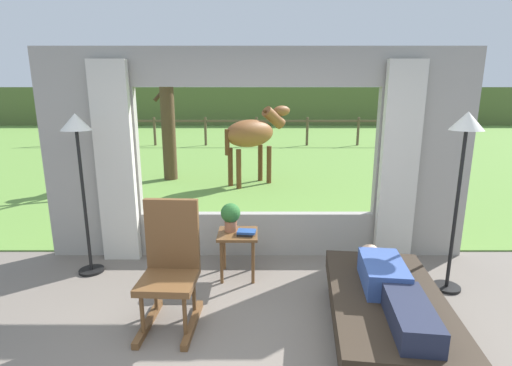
# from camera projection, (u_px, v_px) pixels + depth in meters

# --- Properties ---
(back_wall_with_window) EXTENTS (5.20, 0.12, 2.55)m
(back_wall_with_window) POSITION_uv_depth(u_px,v_px,m) (256.00, 158.00, 4.63)
(back_wall_with_window) COLOR #9E998E
(back_wall_with_window) RESTS_ON ground_plane
(curtain_panel_left) EXTENTS (0.44, 0.10, 2.40)m
(curtain_panel_left) POSITION_uv_depth(u_px,v_px,m) (114.00, 165.00, 4.50)
(curtain_panel_left) COLOR beige
(curtain_panel_left) RESTS_ON ground_plane
(curtain_panel_right) EXTENTS (0.44, 0.10, 2.40)m
(curtain_panel_right) POSITION_uv_depth(u_px,v_px,m) (398.00, 164.00, 4.52)
(curtain_panel_right) COLOR beige
(curtain_panel_right) RESTS_ON ground_plane
(outdoor_pasture_lawn) EXTENTS (36.00, 21.68, 0.02)m
(outdoor_pasture_lawn) POSITION_uv_depth(u_px,v_px,m) (255.00, 144.00, 15.53)
(outdoor_pasture_lawn) COLOR olive
(outdoor_pasture_lawn) RESTS_ON ground_plane
(distant_hill_ridge) EXTENTS (36.00, 2.00, 2.40)m
(distant_hill_ridge) POSITION_uv_depth(u_px,v_px,m) (255.00, 106.00, 24.83)
(distant_hill_ridge) COLOR #546533
(distant_hill_ridge) RESTS_ON ground_plane
(recliner_sofa) EXTENTS (1.10, 1.80, 0.42)m
(recliner_sofa) POSITION_uv_depth(u_px,v_px,m) (384.00, 316.00, 3.16)
(recliner_sofa) COLOR black
(recliner_sofa) RESTS_ON ground_plane
(reclining_person) EXTENTS (0.41, 1.44, 0.22)m
(reclining_person) POSITION_uv_depth(u_px,v_px,m) (389.00, 286.00, 3.04)
(reclining_person) COLOR #334C8C
(reclining_person) RESTS_ON recliner_sofa
(rocking_chair) EXTENTS (0.50, 0.70, 1.12)m
(rocking_chair) POSITION_uv_depth(u_px,v_px,m) (169.00, 265.00, 3.36)
(rocking_chair) COLOR brown
(rocking_chair) RESTS_ON ground_plane
(side_table) EXTENTS (0.44, 0.44, 0.52)m
(side_table) POSITION_uv_depth(u_px,v_px,m) (237.00, 241.00, 4.22)
(side_table) COLOR brown
(side_table) RESTS_ON ground_plane
(potted_plant) EXTENTS (0.22, 0.22, 0.32)m
(potted_plant) POSITION_uv_depth(u_px,v_px,m) (229.00, 215.00, 4.22)
(potted_plant) COLOR #9E6042
(potted_plant) RESTS_ON side_table
(book_stack) EXTENTS (0.21, 0.16, 0.05)m
(book_stack) POSITION_uv_depth(u_px,v_px,m) (245.00, 233.00, 4.13)
(book_stack) COLOR black
(book_stack) RESTS_ON side_table
(floor_lamp_left) EXTENTS (0.32, 0.32, 1.82)m
(floor_lamp_left) POSITION_uv_depth(u_px,v_px,m) (77.00, 146.00, 4.08)
(floor_lamp_left) COLOR black
(floor_lamp_left) RESTS_ON ground_plane
(floor_lamp_right) EXTENTS (0.32, 0.32, 1.86)m
(floor_lamp_right) POSITION_uv_depth(u_px,v_px,m) (462.00, 148.00, 3.70)
(floor_lamp_right) COLOR black
(floor_lamp_right) RESTS_ON ground_plane
(horse) EXTENTS (1.64, 1.39, 1.73)m
(horse) POSITION_uv_depth(u_px,v_px,m) (252.00, 134.00, 8.37)
(horse) COLOR brown
(horse) RESTS_ON outdoor_pasture_lawn
(pasture_tree) EXTENTS (0.94, 1.02, 2.96)m
(pasture_tree) POSITION_uv_depth(u_px,v_px,m) (167.00, 120.00, 8.80)
(pasture_tree) COLOR #4C3823
(pasture_tree) RESTS_ON outdoor_pasture_lawn
(pasture_fence_line) EXTENTS (16.10, 0.10, 1.10)m
(pasture_fence_line) POSITION_uv_depth(u_px,v_px,m) (255.00, 127.00, 14.85)
(pasture_fence_line) COLOR brown
(pasture_fence_line) RESTS_ON outdoor_pasture_lawn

